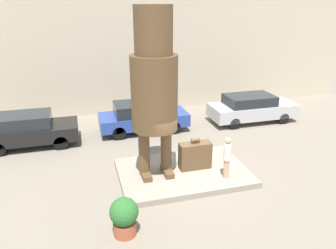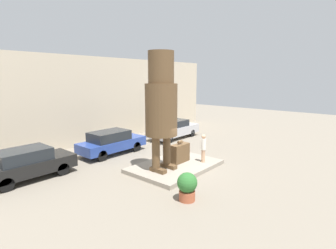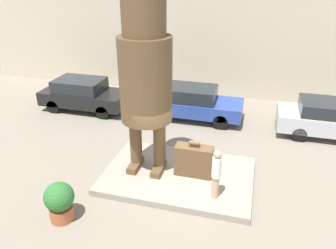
{
  "view_description": "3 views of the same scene",
  "coord_description": "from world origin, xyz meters",
  "px_view_note": "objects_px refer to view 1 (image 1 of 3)",
  "views": [
    {
      "loc": [
        -3.61,
        -10.61,
        6.38
      ],
      "look_at": [
        -0.61,
        -0.01,
        2.18
      ],
      "focal_mm": 35.0,
      "sensor_mm": 36.0,
      "label": 1
    },
    {
      "loc": [
        -10.83,
        -8.73,
        4.99
      ],
      "look_at": [
        -0.64,
        -0.02,
        2.56
      ],
      "focal_mm": 28.0,
      "sensor_mm": 36.0,
      "label": 2
    },
    {
      "loc": [
        2.13,
        -8.96,
        6.47
      ],
      "look_at": [
        -0.43,
        0.22,
        1.87
      ],
      "focal_mm": 35.0,
      "sensor_mm": 36.0,
      "label": 3
    }
  ],
  "objects_px": {
    "planter_pot": "(124,216)",
    "parked_car_black": "(29,129)",
    "statue_figure": "(154,82)",
    "parked_car_blue": "(142,116)",
    "parked_car_silver": "(251,108)",
    "giant_suitcase": "(195,155)",
    "tourist": "(227,156)"
  },
  "relations": [
    {
      "from": "planter_pot",
      "to": "parked_car_black",
      "type": "bearing_deg",
      "value": 113.94
    },
    {
      "from": "parked_car_black",
      "to": "statue_figure",
      "type": "bearing_deg",
      "value": -42.71
    },
    {
      "from": "parked_car_blue",
      "to": "parked_car_silver",
      "type": "bearing_deg",
      "value": -1.93
    },
    {
      "from": "statue_figure",
      "to": "parked_car_silver",
      "type": "height_order",
      "value": "statue_figure"
    },
    {
      "from": "parked_car_black",
      "to": "parked_car_silver",
      "type": "relative_size",
      "value": 0.89
    },
    {
      "from": "statue_figure",
      "to": "parked_car_black",
      "type": "bearing_deg",
      "value": 137.29
    },
    {
      "from": "giant_suitcase",
      "to": "parked_car_blue",
      "type": "distance_m",
      "value": 4.98
    },
    {
      "from": "giant_suitcase",
      "to": "parked_car_silver",
      "type": "height_order",
      "value": "parked_car_silver"
    },
    {
      "from": "parked_car_silver",
      "to": "giant_suitcase",
      "type": "bearing_deg",
      "value": -137.29
    },
    {
      "from": "parked_car_black",
      "to": "parked_car_blue",
      "type": "xyz_separation_m",
      "value": [
        5.38,
        0.37,
        0.0
      ]
    },
    {
      "from": "parked_car_silver",
      "to": "planter_pot",
      "type": "xyz_separation_m",
      "value": [
        -8.23,
        -7.52,
        -0.17
      ]
    },
    {
      "from": "tourist",
      "to": "parked_car_silver",
      "type": "bearing_deg",
      "value": 53.53
    },
    {
      "from": "giant_suitcase",
      "to": "parked_car_silver",
      "type": "bearing_deg",
      "value": 42.71
    },
    {
      "from": "statue_figure",
      "to": "parked_car_black",
      "type": "relative_size",
      "value": 1.43
    },
    {
      "from": "parked_car_silver",
      "to": "tourist",
      "type": "bearing_deg",
      "value": -126.47
    },
    {
      "from": "giant_suitcase",
      "to": "planter_pot",
      "type": "height_order",
      "value": "giant_suitcase"
    },
    {
      "from": "giant_suitcase",
      "to": "tourist",
      "type": "xyz_separation_m",
      "value": [
        0.85,
        -1.01,
        0.35
      ]
    },
    {
      "from": "statue_figure",
      "to": "parked_car_silver",
      "type": "bearing_deg",
      "value": 35.16
    },
    {
      "from": "planter_pot",
      "to": "tourist",
      "type": "bearing_deg",
      "value": 24.6
    },
    {
      "from": "parked_car_blue",
      "to": "giant_suitcase",
      "type": "bearing_deg",
      "value": -77.52
    },
    {
      "from": "statue_figure",
      "to": "planter_pot",
      "type": "height_order",
      "value": "statue_figure"
    },
    {
      "from": "parked_car_blue",
      "to": "planter_pot",
      "type": "distance_m",
      "value": 8.01
    },
    {
      "from": "statue_figure",
      "to": "parked_car_blue",
      "type": "xyz_separation_m",
      "value": [
        0.51,
        4.87,
        -2.94
      ]
    },
    {
      "from": "statue_figure",
      "to": "planter_pot",
      "type": "xyz_separation_m",
      "value": [
        -1.61,
        -2.85,
        -3.12
      ]
    },
    {
      "from": "parked_car_black",
      "to": "giant_suitcase",
      "type": "bearing_deg",
      "value": -34.81
    },
    {
      "from": "giant_suitcase",
      "to": "parked_car_black",
      "type": "height_order",
      "value": "parked_car_black"
    },
    {
      "from": "tourist",
      "to": "parked_car_blue",
      "type": "distance_m",
      "value": 6.18
    },
    {
      "from": "planter_pot",
      "to": "statue_figure",
      "type": "bearing_deg",
      "value": 60.51
    },
    {
      "from": "parked_car_silver",
      "to": "planter_pot",
      "type": "bearing_deg",
      "value": -137.61
    },
    {
      "from": "giant_suitcase",
      "to": "planter_pot",
      "type": "distance_m",
      "value": 4.29
    },
    {
      "from": "statue_figure",
      "to": "giant_suitcase",
      "type": "xyz_separation_m",
      "value": [
        1.58,
        0.01,
        -3.0
      ]
    },
    {
      "from": "parked_car_blue",
      "to": "parked_car_black",
      "type": "bearing_deg",
      "value": -176.11
    }
  ]
}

